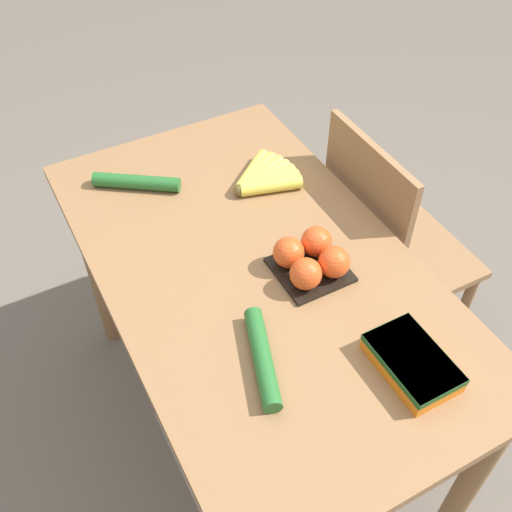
{
  "coord_description": "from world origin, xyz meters",
  "views": [
    {
      "loc": [
        0.89,
        -0.48,
        1.85
      ],
      "look_at": [
        0.0,
        0.0,
        0.8
      ],
      "focal_mm": 42.0,
      "sensor_mm": 36.0,
      "label": 1
    }
  ],
  "objects_px": {
    "cucumber_near": "(262,357)",
    "cucumber_far": "(136,182)",
    "banana_bunch": "(263,178)",
    "chair": "(385,251)",
    "tomato_pack": "(311,259)",
    "carrot_bag": "(412,362)"
  },
  "relations": [
    {
      "from": "cucumber_near",
      "to": "cucumber_far",
      "type": "height_order",
      "value": "same"
    },
    {
      "from": "cucumber_far",
      "to": "banana_bunch",
      "type": "bearing_deg",
      "value": 64.78
    },
    {
      "from": "chair",
      "to": "banana_bunch",
      "type": "height_order",
      "value": "chair"
    },
    {
      "from": "chair",
      "to": "cucumber_near",
      "type": "xyz_separation_m",
      "value": [
        0.36,
        -0.65,
        0.31
      ]
    },
    {
      "from": "tomato_pack",
      "to": "cucumber_near",
      "type": "height_order",
      "value": "tomato_pack"
    },
    {
      "from": "tomato_pack",
      "to": "carrot_bag",
      "type": "height_order",
      "value": "tomato_pack"
    },
    {
      "from": "cucumber_near",
      "to": "cucumber_far",
      "type": "xyz_separation_m",
      "value": [
        -0.68,
        -0.03,
        0.0
      ]
    },
    {
      "from": "tomato_pack",
      "to": "carrot_bag",
      "type": "bearing_deg",
      "value": 6.39
    },
    {
      "from": "banana_bunch",
      "to": "chair",
      "type": "bearing_deg",
      "value": 64.63
    },
    {
      "from": "cucumber_near",
      "to": "cucumber_far",
      "type": "bearing_deg",
      "value": -177.49
    },
    {
      "from": "banana_bunch",
      "to": "cucumber_near",
      "type": "height_order",
      "value": "cucumber_near"
    },
    {
      "from": "carrot_bag",
      "to": "chair",
      "type": "bearing_deg",
      "value": 143.79
    },
    {
      "from": "chair",
      "to": "banana_bunch",
      "type": "xyz_separation_m",
      "value": [
        -0.17,
        -0.36,
        0.31
      ]
    },
    {
      "from": "chair",
      "to": "carrot_bag",
      "type": "relative_size",
      "value": 4.75
    },
    {
      "from": "cucumber_far",
      "to": "tomato_pack",
      "type": "bearing_deg",
      "value": 27.44
    },
    {
      "from": "chair",
      "to": "tomato_pack",
      "type": "height_order",
      "value": "chair"
    },
    {
      "from": "banana_bunch",
      "to": "tomato_pack",
      "type": "height_order",
      "value": "tomato_pack"
    },
    {
      "from": "banana_bunch",
      "to": "cucumber_near",
      "type": "xyz_separation_m",
      "value": [
        0.53,
        -0.29,
        0.0
      ]
    },
    {
      "from": "carrot_bag",
      "to": "cucumber_near",
      "type": "bearing_deg",
      "value": -120.91
    },
    {
      "from": "chair",
      "to": "cucumber_far",
      "type": "bearing_deg",
      "value": 65.38
    },
    {
      "from": "carrot_bag",
      "to": "cucumber_far",
      "type": "xyz_separation_m",
      "value": [
        -0.84,
        -0.3,
        -0.01
      ]
    },
    {
      "from": "banana_bunch",
      "to": "cucumber_near",
      "type": "bearing_deg",
      "value": -28.66
    }
  ]
}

